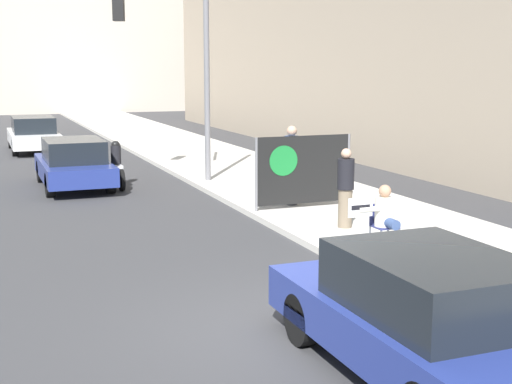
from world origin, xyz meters
name	(u,v)px	position (x,y,z in m)	size (l,w,h in m)	color
ground_plane	(297,331)	(0.00, 0.00, 0.00)	(160.00, 160.00, 0.00)	#38383A
sidewalk_curb	(222,164)	(4.08, 15.00, 0.07)	(4.28, 90.00, 0.13)	beige
seated_protester	(386,216)	(2.94, 2.68, 0.74)	(0.97, 0.77, 1.16)	#474C56
jogger_on_sidewalk	(345,188)	(3.17, 4.56, 0.94)	(0.34, 0.34, 1.60)	#756651
pedestrian_behind	(292,164)	(3.16, 7.17, 1.09)	(0.34, 0.34, 1.85)	#424247
protest_banner	(303,170)	(3.24, 6.72, 1.01)	(2.38, 0.06, 1.66)	slate
traffic_light_pole	(174,47)	(1.58, 11.68, 3.87)	(2.53, 2.30, 5.58)	slate
parked_car_curbside	(426,316)	(0.69, -1.78, 0.71)	(1.84, 4.21, 1.42)	navy
car_on_road_nearest	(74,163)	(-1.20, 12.22, 0.69)	(1.77, 4.19, 1.37)	navy
car_on_road_midblock	(33,134)	(-1.55, 21.65, 0.70)	(1.80, 4.64, 1.39)	white
motorcycle_on_road	(116,167)	(-0.07, 11.98, 0.55)	(0.28, 2.15, 1.30)	silver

